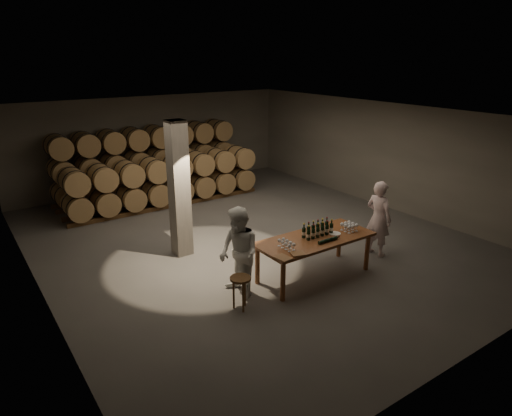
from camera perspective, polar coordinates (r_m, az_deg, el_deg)
room at (r=10.67m, az=-9.58°, el=2.26°), size 12.00×12.00×12.00m
tasting_table at (r=9.76m, az=7.34°, el=-4.26°), size 2.60×1.10×0.90m
barrel_stack_back at (r=15.70m, az=-13.40°, el=5.86°), size 6.26×0.95×2.31m
barrel_stack_front at (r=14.53m, az=-11.21°, el=3.47°), size 6.26×0.95×1.57m
bottle_cluster at (r=9.80m, az=7.72°, el=-2.79°), size 0.73×0.23×0.33m
lying_bottles at (r=9.54m, az=9.02°, el=-3.98°), size 0.59×0.07×0.07m
glass_cluster_left at (r=9.12m, az=3.83°, el=-4.37°), size 0.19×0.41×0.16m
glass_cluster_right at (r=10.17m, az=11.58°, el=-2.10°), size 0.31×0.31×0.18m
plate at (r=9.98m, az=9.85°, el=-3.16°), size 0.25×0.25×0.01m
notebook_near at (r=8.89m, az=5.27°, el=-5.74°), size 0.33×0.29×0.03m
notebook_corner at (r=8.71m, az=3.41°, el=-6.24°), size 0.28×0.33×0.03m
pen at (r=8.96m, az=5.78°, el=-5.63°), size 0.13×0.03×0.01m
stool at (r=8.60m, az=-1.96°, el=-9.37°), size 0.40×0.40×0.66m
person_man at (r=11.08m, az=15.06°, el=-1.27°), size 0.50×0.70×1.82m
person_woman at (r=8.88m, az=-2.15°, el=-5.67°), size 0.71×0.91×1.84m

